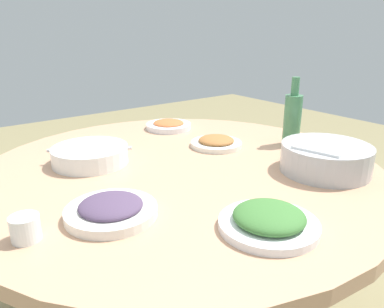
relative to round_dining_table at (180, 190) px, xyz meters
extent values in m
cylinder|color=#99999E|center=(0.00, 0.00, -0.29)|extent=(0.12, 0.12, 0.67)
cylinder|color=tan|center=(0.00, 0.00, 0.07)|extent=(1.36, 1.36, 0.04)
cylinder|color=#B2B5BA|center=(-0.32, -0.35, 0.13)|extent=(0.29, 0.29, 0.09)
ellipsoid|color=white|center=(-0.32, -0.35, 0.14)|extent=(0.23, 0.23, 0.10)
cube|color=white|center=(-0.33, -0.28, 0.18)|extent=(0.16, 0.09, 0.01)
cylinder|color=white|center=(0.22, 0.22, 0.12)|extent=(0.26, 0.26, 0.06)
cylinder|color=#301C07|center=(0.22, 0.22, 0.11)|extent=(0.23, 0.23, 0.04)
cylinder|color=silver|center=(0.22, 0.22, 0.14)|extent=(0.16, 0.25, 0.01)
cylinder|color=white|center=(0.10, -0.24, 0.10)|extent=(0.20, 0.20, 0.02)
ellipsoid|color=#9A6132|center=(0.10, -0.24, 0.11)|extent=(0.14, 0.14, 0.03)
cylinder|color=white|center=(-0.45, 0.07, 0.10)|extent=(0.24, 0.24, 0.02)
ellipsoid|color=#3A6E31|center=(-0.45, 0.07, 0.12)|extent=(0.17, 0.17, 0.05)
cylinder|color=white|center=(-0.18, 0.33, 0.10)|extent=(0.23, 0.23, 0.02)
ellipsoid|color=#4C3A55|center=(-0.18, 0.33, 0.12)|extent=(0.16, 0.16, 0.04)
cylinder|color=white|center=(0.43, -0.24, 0.10)|extent=(0.21, 0.21, 0.02)
ellipsoid|color=#C05F32|center=(0.43, -0.24, 0.11)|extent=(0.14, 0.14, 0.03)
cylinder|color=#417D52|center=(-0.06, -0.50, 0.18)|extent=(0.07, 0.07, 0.20)
cylinder|color=#417D52|center=(-0.06, -0.50, 0.32)|extent=(0.03, 0.03, 0.07)
cylinder|color=white|center=(-0.16, 0.53, 0.11)|extent=(0.06, 0.06, 0.06)
camera|label=1|loc=(-0.95, 0.67, 0.54)|focal=34.67mm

